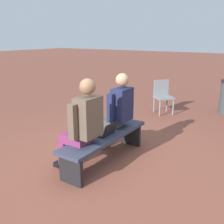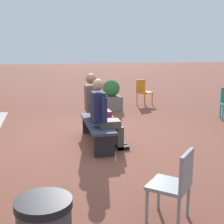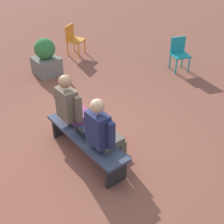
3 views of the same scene
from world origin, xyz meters
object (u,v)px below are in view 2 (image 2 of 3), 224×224
(person_adult, at_px, (96,104))
(plastic_chair_mid_courtyard, at_px, (176,182))
(person_student, at_px, (104,113))
(laptop, at_px, (96,119))
(plastic_chair_foreground, at_px, (143,90))
(planter, at_px, (111,96))
(bench, at_px, (97,126))

(person_adult, xyz_separation_m, plastic_chair_mid_courtyard, (-3.50, -0.28, -0.25))
(person_student, bearing_deg, person_adult, -0.12)
(laptop, xyz_separation_m, plastic_chair_foreground, (3.92, -2.27, -0.02))
(planter, bearing_deg, bench, 162.70)
(plastic_chair_foreground, bearing_deg, person_student, 153.23)
(person_student, xyz_separation_m, planter, (3.66, -0.94, -0.28))
(bench, xyz_separation_m, laptop, (0.01, 0.01, 0.15))
(plastic_chair_mid_courtyard, bearing_deg, person_student, 6.18)
(person_student, distance_m, plastic_chair_foreground, 4.87)
(person_adult, distance_m, laptop, 0.51)
(laptop, height_order, planter, planter)
(person_adult, xyz_separation_m, planter, (2.79, -0.94, -0.30))
(plastic_chair_mid_courtyard, xyz_separation_m, planter, (6.29, -0.66, -0.04))
(person_adult, xyz_separation_m, laptop, (-0.44, 0.08, -0.23))
(person_adult, relative_size, plastic_chair_foreground, 1.64)
(person_adult, distance_m, planter, 2.96)
(laptop, distance_m, plastic_chair_foreground, 4.53)
(person_student, xyz_separation_m, plastic_chair_mid_courtyard, (-2.63, -0.28, -0.24))
(person_student, height_order, plastic_chair_foreground, person_student)
(laptop, bearing_deg, plastic_chair_mid_courtyard, -173.20)
(person_student, relative_size, laptop, 4.22)
(person_adult, xyz_separation_m, plastic_chair_foreground, (3.47, -2.19, -0.25))
(planter, bearing_deg, laptop, 162.45)
(bench, xyz_separation_m, plastic_chair_mid_courtyard, (-3.05, -0.35, 0.13))
(bench, xyz_separation_m, person_adult, (0.46, -0.07, 0.38))
(person_student, relative_size, plastic_chair_mid_courtyard, 1.61)
(laptop, bearing_deg, person_adult, -10.41)
(bench, height_order, plastic_chair_foreground, plastic_chair_foreground)
(person_adult, height_order, laptop, person_adult)
(person_student, distance_m, laptop, 0.49)
(planter, bearing_deg, person_student, 165.56)
(person_student, relative_size, person_adult, 0.98)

